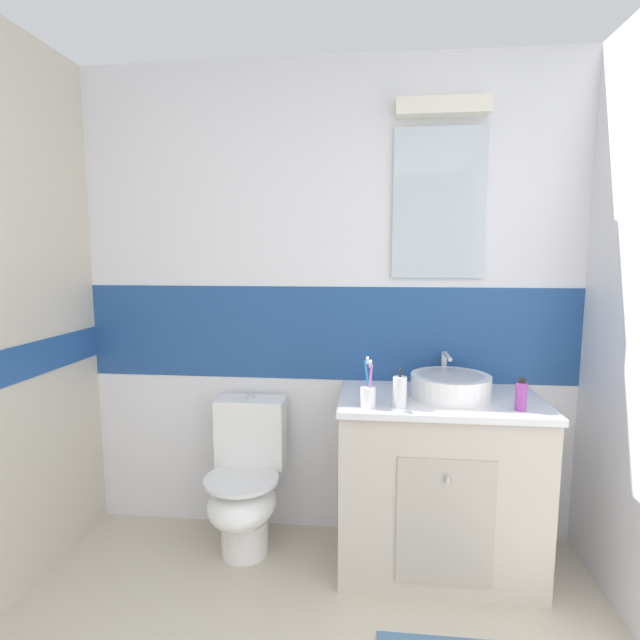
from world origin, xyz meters
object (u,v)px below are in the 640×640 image
at_px(sink_basin, 450,385).
at_px(toilet, 246,482).
at_px(deodorant_spray_can, 521,395).
at_px(soap_dispenser, 400,392).
at_px(toothbrush_cup, 368,395).

relative_size(sink_basin, toilet, 0.53).
distance_m(toilet, deodorant_spray_can, 1.40).
distance_m(sink_basin, deodorant_spray_can, 0.32).
bearing_deg(toilet, soap_dispenser, -14.91).
xyz_separation_m(toothbrush_cup, soap_dispenser, (0.14, 0.01, 0.01)).
distance_m(sink_basin, soap_dispenser, 0.31).
xyz_separation_m(toothbrush_cup, deodorant_spray_can, (0.65, 0.02, 0.01)).
xyz_separation_m(sink_basin, soap_dispenser, (-0.25, -0.19, 0.01)).
xyz_separation_m(toilet, deodorant_spray_can, (1.27, -0.20, 0.56)).
bearing_deg(sink_basin, deodorant_spray_can, -34.14).
xyz_separation_m(toilet, toothbrush_cup, (0.62, -0.22, 0.54)).
bearing_deg(soap_dispenser, toilet, 165.09).
xyz_separation_m(sink_basin, toilet, (-1.00, 0.01, -0.55)).
distance_m(soap_dispenser, deodorant_spray_can, 0.52).
distance_m(toilet, toothbrush_cup, 0.85).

